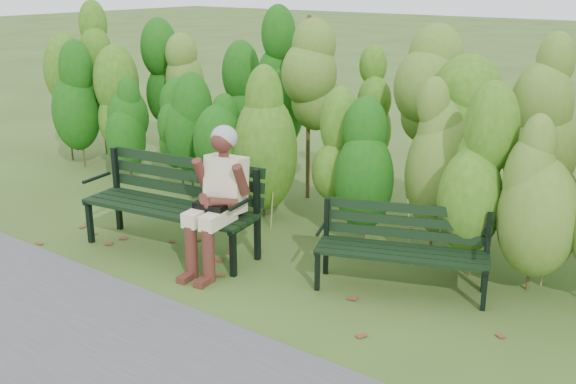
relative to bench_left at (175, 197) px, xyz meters
The scene contains 7 objects.
ground 1.31m from the bench_left, ahead, with size 80.00×80.00×0.00m, color #3C491D.
footpath 2.53m from the bench_left, 61.39° to the right, with size 60.00×2.50×0.01m, color #474749.
hedge_band 2.34m from the bench_left, 58.05° to the left, with size 11.04×1.67×2.42m.
leaf_litter 1.99m from the bench_left, ahead, with size 5.27×2.10×0.01m.
bench_left is the anchor object (origin of this frame).
bench_right 2.43m from the bench_left, 13.41° to the left, with size 1.62×1.03×0.77m.
seated_woman 0.74m from the bench_left, ahead, with size 0.58×0.85×1.41m.
Camera 1 is at (3.74, -4.66, 2.79)m, focal length 42.00 mm.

